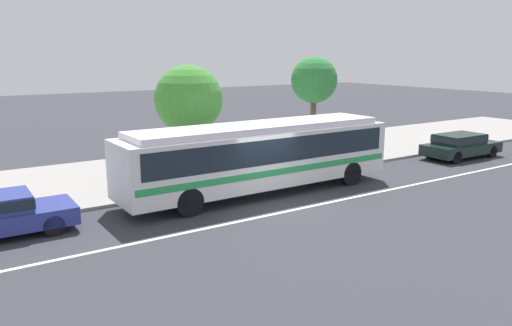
# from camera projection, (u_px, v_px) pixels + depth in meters

# --- Properties ---
(ground_plane) EXTENTS (120.00, 120.00, 0.00)m
(ground_plane) POSITION_uv_depth(u_px,v_px,m) (274.00, 206.00, 18.08)
(ground_plane) COLOR #33353B
(sidewalk_slab) EXTENTS (60.00, 8.00, 0.12)m
(sidewalk_slab) POSITION_uv_depth(u_px,v_px,m) (189.00, 168.00, 23.83)
(sidewalk_slab) COLOR gray
(sidewalk_slab) RESTS_ON ground_plane
(lane_stripe_center) EXTENTS (56.00, 0.16, 0.01)m
(lane_stripe_center) POSITION_uv_depth(u_px,v_px,m) (287.00, 211.00, 17.43)
(lane_stripe_center) COLOR silver
(lane_stripe_center) RESTS_ON ground_plane
(transit_bus) EXTENTS (11.34, 2.53, 2.76)m
(transit_bus) POSITION_uv_depth(u_px,v_px,m) (260.00, 153.00, 19.42)
(transit_bus) COLOR silver
(transit_bus) RESTS_ON ground_plane
(sedan_far_ahead) EXTENTS (4.55, 1.93, 1.29)m
(sedan_far_ahead) POSITION_uv_depth(u_px,v_px,m) (460.00, 144.00, 26.32)
(sedan_far_ahead) COLOR black
(sedan_far_ahead) RESTS_ON ground_plane
(pedestrian_waiting_near_sign) EXTENTS (0.35, 0.35, 1.67)m
(pedestrian_waiting_near_sign) POSITION_uv_depth(u_px,v_px,m) (263.00, 151.00, 22.68)
(pedestrian_waiting_near_sign) COLOR navy
(pedestrian_waiting_near_sign) RESTS_ON sidewalk_slab
(street_tree_near_stop) EXTENTS (2.99, 2.99, 4.82)m
(street_tree_near_stop) POSITION_uv_depth(u_px,v_px,m) (189.00, 100.00, 21.82)
(street_tree_near_stop) COLOR brown
(street_tree_near_stop) RESTS_ON sidewalk_slab
(street_tree_mid_block) EXTENTS (2.40, 2.40, 5.16)m
(street_tree_mid_block) POSITION_uv_depth(u_px,v_px,m) (314.00, 81.00, 25.78)
(street_tree_mid_block) COLOR brown
(street_tree_mid_block) RESTS_ON sidewalk_slab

